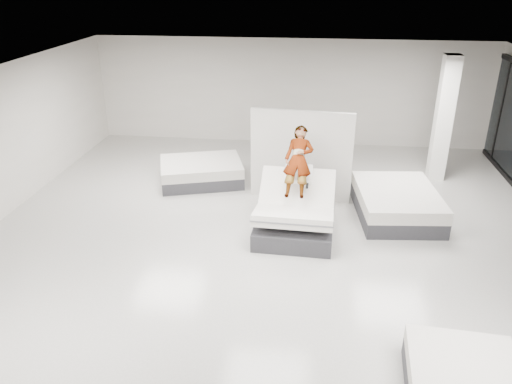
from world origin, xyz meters
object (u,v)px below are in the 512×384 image
Objects in this scene: column at (443,119)px; divider_panel at (301,156)px; hero_bed at (295,214)px; flat_bed_right_far at (397,203)px; flat_bed_left_far at (201,172)px; person at (298,170)px; remote at (307,186)px.

divider_panel is at bearing -154.04° from column.
divider_panel is at bearing 89.20° from hero_bed.
flat_bed_right_far is (2.21, 0.99, -0.09)m from hero_bed.
hero_bed is 0.90× the size of flat_bed_left_far.
flat_bed_right_far is (2.18, -0.67, -0.77)m from divider_panel.
flat_bed_left_far is at bearing 137.08° from hero_bed.
person is 0.67× the size of flat_bed_left_far.
person reaches higher than hero_bed.
person reaches higher than flat_bed_right_far.
divider_panel reaches higher than person.
flat_bed_left_far is (-2.55, 2.04, -0.98)m from person.
hero_bed is at bearing 171.68° from remote.
person is 0.50× the size of column.
remote is 0.06× the size of flat_bed_left_far.
flat_bed_right_far is 1.01× the size of flat_bed_left_far.
divider_panel is 0.74× the size of column.
hero_bed is 5.02m from column.
column is (3.50, 1.71, 0.52)m from divider_panel.
flat_bed_left_far is 6.29m from column.
hero_bed is 1.33× the size of person.
remote is (0.21, -0.36, -0.18)m from person.
hero_bed is 2.42m from flat_bed_right_far.
remote is 3.74m from flat_bed_left_far.
column is at bearing 31.73° from divider_panel.
person is at bearing -139.03° from column.
flat_bed_left_far is at bearing 170.53° from divider_panel.
person is 4.67m from column.
column is (3.31, 3.41, 0.53)m from remote.
hero_bed is 0.90× the size of flat_bed_right_far.
flat_bed_right_far is 0.75× the size of column.
remote is at bearing -41.05° from flat_bed_left_far.
hero_bed is 1.80m from divider_panel.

